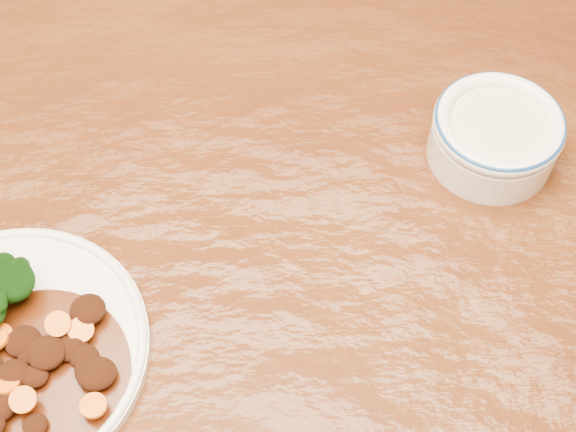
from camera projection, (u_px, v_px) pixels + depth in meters
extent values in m
cube|color=#4E280D|center=(198.00, 267.00, 0.71)|extent=(1.58, 1.04, 0.04)
cylinder|color=white|center=(5.00, 353.00, 0.64)|extent=(0.23, 0.23, 0.01)
torus|color=white|center=(3.00, 350.00, 0.64)|extent=(0.23, 0.23, 0.01)
cylinder|color=#70A254|center=(19.00, 293.00, 0.66)|extent=(0.01, 0.01, 0.01)
ellipsoid|color=black|center=(12.00, 282.00, 0.64)|extent=(0.04, 0.04, 0.03)
cylinder|color=#431B07|center=(34.00, 376.00, 0.62)|extent=(0.15, 0.15, 0.00)
ellipsoid|color=black|center=(90.00, 370.00, 0.62)|extent=(0.02, 0.03, 0.01)
ellipsoid|color=black|center=(23.00, 341.00, 0.63)|extent=(0.03, 0.03, 0.01)
ellipsoid|color=black|center=(70.00, 347.00, 0.63)|extent=(0.03, 0.02, 0.01)
ellipsoid|color=black|center=(70.00, 335.00, 0.63)|extent=(0.02, 0.02, 0.01)
ellipsoid|color=black|center=(84.00, 356.00, 0.62)|extent=(0.02, 0.02, 0.01)
ellipsoid|color=black|center=(35.00, 425.00, 0.59)|extent=(0.02, 0.02, 0.01)
ellipsoid|color=black|center=(97.00, 374.00, 0.61)|extent=(0.03, 0.03, 0.02)
ellipsoid|color=black|center=(36.00, 376.00, 0.61)|extent=(0.02, 0.02, 0.01)
ellipsoid|color=black|center=(30.00, 354.00, 0.63)|extent=(0.02, 0.02, 0.01)
ellipsoid|color=black|center=(13.00, 374.00, 0.62)|extent=(0.03, 0.02, 0.01)
ellipsoid|color=black|center=(88.00, 310.00, 0.64)|extent=(0.03, 0.03, 0.01)
ellipsoid|color=black|center=(47.00, 353.00, 0.62)|extent=(0.03, 0.03, 0.02)
cylinder|color=#E25B0C|center=(93.00, 406.00, 0.60)|extent=(0.02, 0.02, 0.01)
cylinder|color=#E25B0C|center=(23.00, 400.00, 0.60)|extent=(0.03, 0.03, 0.01)
cylinder|color=#E25B0C|center=(0.00, 336.00, 0.63)|extent=(0.03, 0.03, 0.01)
cylinder|color=#E25B0C|center=(58.00, 324.00, 0.63)|extent=(0.02, 0.02, 0.01)
cylinder|color=#E25B0C|center=(6.00, 384.00, 0.61)|extent=(0.03, 0.03, 0.01)
cylinder|color=#E25B0C|center=(81.00, 330.00, 0.63)|extent=(0.02, 0.02, 0.01)
cylinder|color=silver|center=(493.00, 142.00, 0.74)|extent=(0.12, 0.12, 0.04)
cylinder|color=beige|center=(498.00, 126.00, 0.72)|extent=(0.09, 0.09, 0.01)
torus|color=silver|center=(499.00, 123.00, 0.72)|extent=(0.12, 0.12, 0.02)
torus|color=navy|center=(500.00, 120.00, 0.72)|extent=(0.12, 0.12, 0.01)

